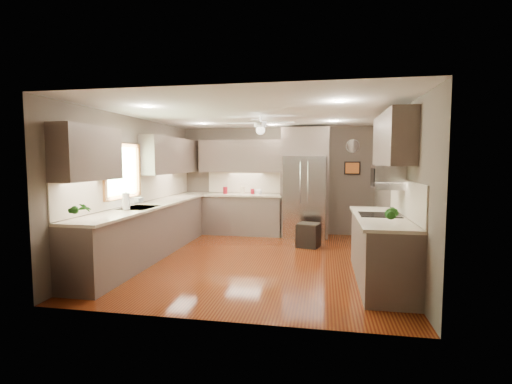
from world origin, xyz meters
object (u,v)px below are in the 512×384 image
(canister_a, at_px, (225,190))
(refrigerator, at_px, (305,184))
(potted_plant_left, at_px, (80,209))
(bowl, at_px, (258,193))
(potted_plant_right, at_px, (393,214))
(stool, at_px, (308,235))
(paper_towel, at_px, (126,201))
(microwave, at_px, (387,177))
(soap_bottle, at_px, (140,200))
(canister_d, at_px, (252,192))
(canister_c, at_px, (243,190))

(canister_a, xyz_separation_m, refrigerator, (1.86, -0.03, 0.17))
(potted_plant_left, relative_size, bowl, 1.74)
(potted_plant_right, xyz_separation_m, stool, (-1.09, 2.79, -0.86))
(potted_plant_left, bearing_deg, refrigerator, 57.52)
(bowl, height_order, stool, bowl)
(paper_towel, bearing_deg, stool, 35.78)
(microwave, bearing_deg, stool, 125.04)
(canister_a, relative_size, microwave, 0.31)
(bowl, height_order, microwave, microwave)
(refrigerator, bearing_deg, canister_a, 179.04)
(soap_bottle, relative_size, paper_towel, 0.70)
(canister_a, distance_m, refrigerator, 1.87)
(canister_d, distance_m, soap_bottle, 2.91)
(canister_a, height_order, potted_plant_right, potted_plant_right)
(soap_bottle, relative_size, microwave, 0.36)
(stool, xyz_separation_m, paper_towel, (-2.79, -2.01, 0.84))
(canister_a, distance_m, canister_d, 0.64)
(soap_bottle, relative_size, bowl, 1.02)
(canister_c, height_order, potted_plant_left, potted_plant_left)
(potted_plant_left, distance_m, stool, 4.29)
(bowl, bearing_deg, potted_plant_left, -110.31)
(stool, distance_m, paper_towel, 3.54)
(potted_plant_right, bearing_deg, canister_a, 128.85)
(potted_plant_left, bearing_deg, microwave, 20.07)
(potted_plant_right, xyz_separation_m, microwave, (0.10, 1.09, 0.38))
(canister_c, height_order, stool, canister_c)
(paper_towel, bearing_deg, bowl, 62.92)
(canister_d, distance_m, bowl, 0.14)
(paper_towel, bearing_deg, potted_plant_right, -11.38)
(stool, bearing_deg, potted_plant_right, -68.62)
(stool, bearing_deg, microwave, -54.96)
(potted_plant_right, height_order, stool, potted_plant_right)
(potted_plant_left, xyz_separation_m, potted_plant_right, (3.87, 0.36, -0.01))
(canister_c, distance_m, canister_d, 0.24)
(canister_a, bearing_deg, stool, -27.48)
(soap_bottle, bearing_deg, stool, 25.86)
(soap_bottle, bearing_deg, microwave, -4.28)
(canister_c, xyz_separation_m, soap_bottle, (-1.30, -2.50, 0.01))
(potted_plant_right, bearing_deg, soap_bottle, 160.67)
(stool, bearing_deg, canister_c, 145.23)
(stool, bearing_deg, potted_plant_left, -131.37)
(bowl, bearing_deg, soap_bottle, -124.05)
(canister_d, bearing_deg, potted_plant_left, -108.68)
(soap_bottle, bearing_deg, canister_c, 62.51)
(microwave, distance_m, stool, 2.42)
(bowl, xyz_separation_m, paper_towel, (-1.58, -3.09, 0.12))
(canister_c, height_order, canister_d, canister_c)
(canister_c, relative_size, canister_d, 1.38)
(canister_d, xyz_separation_m, bowl, (0.14, 0.00, -0.04))
(canister_d, xyz_separation_m, potted_plant_left, (-1.43, -4.23, 0.11))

